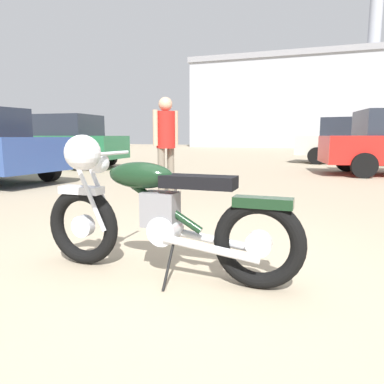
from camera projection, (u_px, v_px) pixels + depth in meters
ground_plane at (211, 282)px, 2.60m from camera, size 80.00×80.00×0.00m
vintage_motorcycle at (155, 212)px, 2.66m from camera, size 2.08×0.74×1.07m
bystander at (166, 138)px, 5.71m from camera, size 0.30×0.39×1.66m
blue_hatchback_right at (52, 139)px, 12.08m from camera, size 4.78×2.15×1.74m
silver_sedan_mid at (367, 139)px, 13.26m from camera, size 4.95×2.62×1.74m
industrial_building at (309, 103)px, 35.22m from camera, size 21.95×10.32×15.60m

